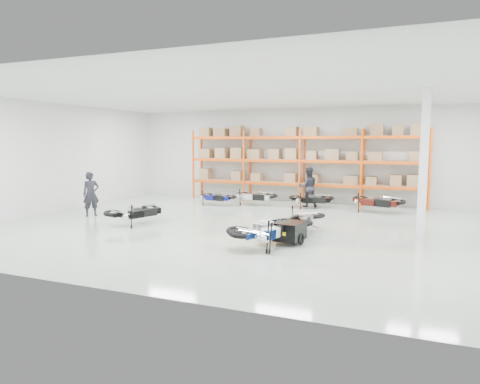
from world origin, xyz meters
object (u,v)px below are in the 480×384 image
at_px(moto_touring_right, 303,216).
at_px(moto_back_d, 376,198).
at_px(moto_blue_centre, 264,226).
at_px(moto_back_b, 254,193).
at_px(trailer, 290,231).
at_px(moto_back_a, 216,195).
at_px(person_left, 91,194).
at_px(person_back, 308,187).
at_px(moto_back_c, 311,196).
at_px(moto_black_far_left, 136,209).
at_px(moto_silver_left, 267,225).

xyz_separation_m(moto_touring_right, moto_back_d, (1.85, 5.08, 0.04)).
distance_m(moto_blue_centre, moto_back_b, 7.96).
height_order(trailer, moto_back_a, moto_back_a).
distance_m(moto_back_b, moto_back_d, 5.38).
bearing_deg(person_left, person_back, -17.15).
xyz_separation_m(moto_back_b, moto_back_c, (2.64, 0.08, -0.03)).
xyz_separation_m(moto_back_b, person_back, (2.40, 0.45, 0.35)).
relative_size(moto_touring_right, person_back, 1.00).
bearing_deg(moto_black_far_left, moto_back_a, -76.31).
height_order(moto_back_c, moto_back_d, moto_back_d).
bearing_deg(moto_touring_right, person_left, -176.81).
bearing_deg(person_back, moto_touring_right, 77.52).
bearing_deg(moto_back_a, trailer, -129.94).
bearing_deg(trailer, moto_silver_left, -126.55).
bearing_deg(person_left, moto_silver_left, -69.39).
bearing_deg(person_left, moto_back_a, -0.99).
xyz_separation_m(moto_silver_left, moto_back_a, (-4.64, 6.59, -0.13)).
bearing_deg(person_back, moto_black_far_left, 30.15).
distance_m(moto_touring_right, moto_back_a, 6.83).
relative_size(moto_touring_right, trailer, 1.18).
height_order(moto_blue_centre, moto_silver_left, moto_silver_left).
relative_size(moto_silver_left, person_left, 1.16).
relative_size(moto_back_b, person_left, 1.02).
xyz_separation_m(moto_back_a, moto_back_b, (1.63, 0.68, 0.06)).
xyz_separation_m(moto_back_a, moto_back_c, (4.27, 0.76, 0.03)).
relative_size(moto_touring_right, moto_back_d, 0.93).
xyz_separation_m(moto_back_c, person_left, (-7.58, -5.23, 0.35)).
bearing_deg(person_back, moto_back_d, 146.23).
relative_size(moto_touring_right, moto_back_b, 1.01).
bearing_deg(moto_silver_left, moto_black_far_left, 11.13).
bearing_deg(moto_back_d, moto_back_a, 112.38).
relative_size(moto_back_c, person_back, 0.94).
xyz_separation_m(trailer, moto_back_d, (1.85, 6.68, 0.22)).
height_order(moto_touring_right, trailer, moto_touring_right).
bearing_deg(moto_back_d, moto_back_b, 106.65).
distance_m(moto_silver_left, person_left, 8.23).
distance_m(moto_back_b, person_left, 7.14).
height_order(moto_blue_centre, person_back, person_back).
bearing_deg(moto_back_c, moto_back_d, -106.79).
distance_m(moto_blue_centre, person_left, 8.23).
xyz_separation_m(trailer, moto_back_c, (-0.88, 6.83, 0.15)).
xyz_separation_m(moto_back_b, moto_back_d, (5.37, -0.08, 0.05)).
distance_m(moto_back_d, person_back, 3.03).
height_order(moto_blue_centre, person_left, person_left).
relative_size(moto_blue_centre, moto_back_d, 1.00).
distance_m(person_left, person_back, 9.23).
xyz_separation_m(moto_back_a, person_left, (-3.31, -4.47, 0.38)).
bearing_deg(moto_black_far_left, person_left, 3.40).
relative_size(moto_black_far_left, moto_back_a, 1.17).
xyz_separation_m(moto_back_b, person_left, (-4.94, -5.15, 0.33)).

